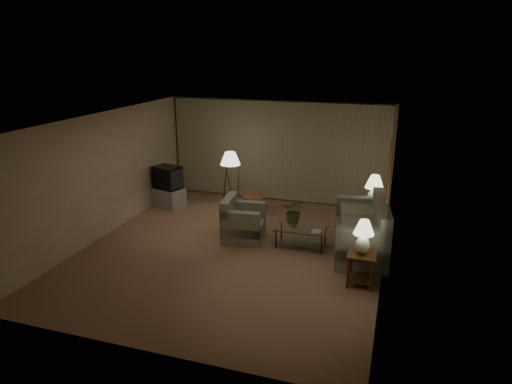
# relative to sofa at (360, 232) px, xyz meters

# --- Properties ---
(ground) EXTENTS (7.00, 7.00, 0.00)m
(ground) POSITION_rel_sofa_xyz_m (-2.50, -0.65, -0.44)
(ground) COLOR #A8805D
(ground) RESTS_ON ground
(room_shell) EXTENTS (6.04, 7.02, 2.72)m
(room_shell) POSITION_rel_sofa_xyz_m (-2.48, 0.86, 1.31)
(room_shell) COLOR beige
(room_shell) RESTS_ON ground
(sofa) EXTENTS (2.26, 1.53, 0.88)m
(sofa) POSITION_rel_sofa_xyz_m (0.00, 0.00, 0.00)
(sofa) COLOR gray
(sofa) RESTS_ON ground
(armchair) EXTENTS (1.06, 1.03, 0.74)m
(armchair) POSITION_rel_sofa_xyz_m (-2.47, -0.08, -0.07)
(armchair) COLOR gray
(armchair) RESTS_ON ground
(side_table_near) EXTENTS (0.49, 0.49, 0.60)m
(side_table_near) POSITION_rel_sofa_xyz_m (0.15, -1.35, -0.04)
(side_table_near) COLOR #3C2510
(side_table_near) RESTS_ON ground
(side_table_far) EXTENTS (0.50, 0.42, 0.60)m
(side_table_far) POSITION_rel_sofa_xyz_m (0.15, 1.25, -0.04)
(side_table_far) COLOR #3C2510
(side_table_far) RESTS_ON ground
(table_lamp_near) EXTENTS (0.36, 0.36, 0.62)m
(table_lamp_near) POSITION_rel_sofa_xyz_m (0.15, -1.35, 0.52)
(table_lamp_near) COLOR white
(table_lamp_near) RESTS_ON side_table_near
(table_lamp_far) EXTENTS (0.42, 0.42, 0.72)m
(table_lamp_far) POSITION_rel_sofa_xyz_m (0.15, 1.25, 0.58)
(table_lamp_far) COLOR white
(table_lamp_far) RESTS_ON side_table_far
(coffee_table) EXTENTS (1.10, 0.60, 0.41)m
(coffee_table) POSITION_rel_sofa_xyz_m (-1.20, -0.10, -0.16)
(coffee_table) COLOR silver
(coffee_table) RESTS_ON ground
(tv_cabinet) EXTENTS (1.11, 0.98, 0.50)m
(tv_cabinet) POSITION_rel_sofa_xyz_m (-5.05, 1.33, -0.19)
(tv_cabinet) COLOR #A9A9AB
(tv_cabinet) RESTS_ON ground
(crt_tv) EXTENTS (0.96, 0.88, 0.58)m
(crt_tv) POSITION_rel_sofa_xyz_m (-5.05, 1.33, 0.35)
(crt_tv) COLOR black
(crt_tv) RESTS_ON tv_cabinet
(floor_lamp) EXTENTS (0.50, 0.50, 1.55)m
(floor_lamp) POSITION_rel_sofa_xyz_m (-3.36, 1.48, 0.37)
(floor_lamp) COLOR #3C2510
(floor_lamp) RESTS_ON ground
(ottoman) EXTENTS (0.73, 0.73, 0.39)m
(ottoman) POSITION_rel_sofa_xyz_m (-2.82, 1.72, -0.25)
(ottoman) COLOR #A55A38
(ottoman) RESTS_ON ground
(vase) EXTENTS (0.16, 0.16, 0.15)m
(vase) POSITION_rel_sofa_xyz_m (-1.35, -0.10, 0.05)
(vase) COLOR silver
(vase) RESTS_ON coffee_table
(flowers) EXTENTS (0.48, 0.42, 0.53)m
(flowers) POSITION_rel_sofa_xyz_m (-1.35, -0.10, 0.39)
(flowers) COLOR #43672D
(flowers) RESTS_ON vase
(book) EXTENTS (0.21, 0.27, 0.02)m
(book) POSITION_rel_sofa_xyz_m (-0.95, -0.20, -0.02)
(book) COLOR olive
(book) RESTS_ON coffee_table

